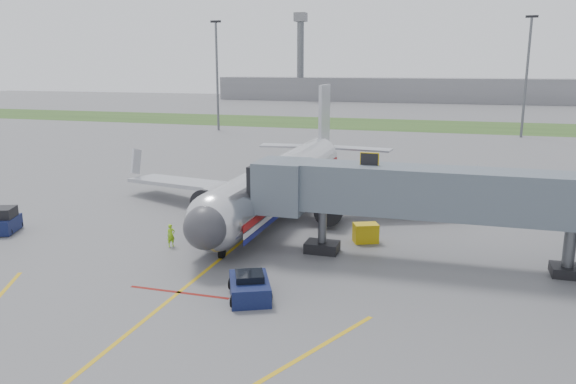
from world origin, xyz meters
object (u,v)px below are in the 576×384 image
(ramp_worker, at_px, (171,235))
(belt_loader, at_px, (238,213))
(airliner, at_px, (282,179))
(baggage_tug, at_px, (6,221))
(pushback_tug, at_px, (250,287))

(ramp_worker, bearing_deg, belt_loader, 23.61)
(airliner, bearing_deg, baggage_tug, -144.61)
(baggage_tug, bearing_deg, ramp_worker, 2.25)
(baggage_tug, height_order, ramp_worker, baggage_tug)
(baggage_tug, distance_m, belt_loader, 17.49)
(baggage_tug, xyz_separation_m, ramp_worker, (13.50, 0.53, -0.05))
(pushback_tug, xyz_separation_m, ramp_worker, (-8.28, 6.64, 0.21))
(belt_loader, xyz_separation_m, ramp_worker, (-1.80, -7.93, 0.26))
(pushback_tug, bearing_deg, airliner, 102.03)
(airliner, bearing_deg, belt_loader, -120.75)
(airliner, xyz_separation_m, baggage_tug, (-17.79, -12.64, -1.80))
(pushback_tug, bearing_deg, belt_loader, 113.98)
(airliner, height_order, baggage_tug, airliner)
(airliner, xyz_separation_m, ramp_worker, (-4.29, -12.11, -1.85))
(pushback_tug, height_order, baggage_tug, baggage_tug)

